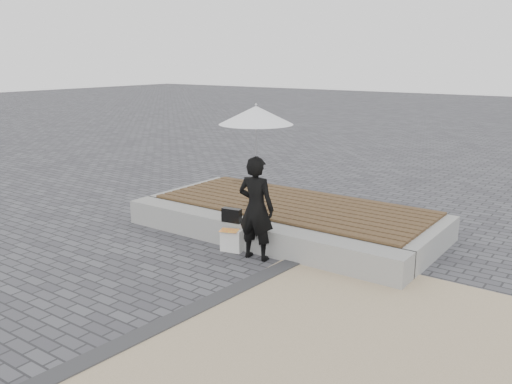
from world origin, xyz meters
TOP-DOWN VIEW (x-y plane):
  - ground at (0.00, 0.00)m, footprint 80.00×80.00m
  - terrazzo_zone at (3.20, -0.50)m, footprint 5.00×5.00m
  - edging_band at (0.75, -0.50)m, footprint 0.61×5.20m
  - seating_ledge at (0.00, 1.60)m, footprint 5.00×0.45m
  - timber_platform at (0.00, 2.80)m, footprint 5.00×2.00m
  - timber_decking at (0.00, 2.80)m, footprint 4.60×2.00m
  - woman at (0.33, 1.25)m, footprint 0.59×0.43m
  - parasol at (0.33, 1.25)m, footprint 1.03×1.03m
  - handbag at (-0.26, 1.44)m, footprint 0.32×0.16m
  - canvas_tote at (-0.14, 1.27)m, footprint 0.35×0.20m
  - magazine at (-0.14, 1.22)m, footprint 0.33×0.29m

SIDE VIEW (x-z plane):
  - ground at x=0.00m, z-range 0.00..0.00m
  - terrazzo_zone at x=3.20m, z-range 0.00..0.02m
  - edging_band at x=0.75m, z-range 0.00..0.04m
  - canvas_tote at x=-0.14m, z-range 0.00..0.34m
  - seating_ledge at x=0.00m, z-range 0.00..0.40m
  - timber_platform at x=0.00m, z-range 0.00..0.40m
  - magazine at x=-0.14m, z-range 0.34..0.35m
  - timber_decking at x=0.00m, z-range 0.40..0.44m
  - handbag at x=-0.26m, z-range 0.40..0.62m
  - woman at x=0.33m, z-range 0.00..1.52m
  - parasol at x=0.33m, z-range 1.43..2.75m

